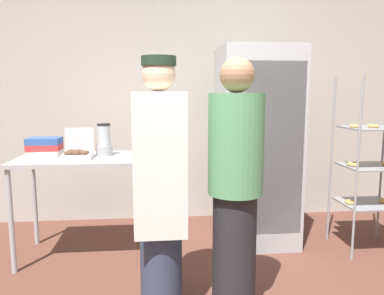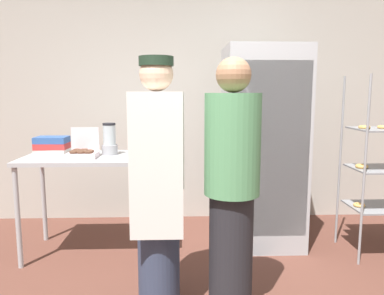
# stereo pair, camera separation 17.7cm
# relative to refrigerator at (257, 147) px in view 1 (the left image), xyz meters

# --- Properties ---
(back_wall) EXTENTS (6.40, 0.12, 2.74)m
(back_wall) POSITION_rel_refrigerator_xyz_m (-0.69, 0.88, 0.40)
(back_wall) COLOR #B7B2A8
(back_wall) RESTS_ON ground_plane
(refrigerator) EXTENTS (0.76, 0.71, 1.94)m
(refrigerator) POSITION_rel_refrigerator_xyz_m (0.00, 0.00, 0.00)
(refrigerator) COLOR #ADAFB5
(refrigerator) RESTS_ON ground_plane
(baking_rack) EXTENTS (0.57, 0.51, 1.66)m
(baking_rack) POSITION_rel_refrigerator_xyz_m (1.04, -0.28, -0.15)
(baking_rack) COLOR #93969B
(baking_rack) RESTS_ON ground_plane
(prep_counter) EXTENTS (1.21, 0.70, 0.93)m
(prep_counter) POSITION_rel_refrigerator_xyz_m (-1.64, -0.17, -0.15)
(prep_counter) COLOR #ADAFB5
(prep_counter) RESTS_ON ground_plane
(donut_box) EXTENTS (0.26, 0.22, 0.26)m
(donut_box) POSITION_rel_refrigerator_xyz_m (-1.69, -0.27, 0.01)
(donut_box) COLOR silver
(donut_box) RESTS_ON prep_counter
(blender_pitcher) EXTENTS (0.15, 0.15, 0.30)m
(blender_pitcher) POSITION_rel_refrigerator_xyz_m (-1.47, -0.11, 0.09)
(blender_pitcher) COLOR #99999E
(blender_pitcher) RESTS_ON prep_counter
(binder_stack) EXTENTS (0.30, 0.22, 0.17)m
(binder_stack) POSITION_rel_refrigerator_xyz_m (-2.01, -0.09, 0.04)
(binder_stack) COLOR silver
(binder_stack) RESTS_ON prep_counter
(person_baker) EXTENTS (0.37, 0.39, 1.75)m
(person_baker) POSITION_rel_refrigerator_xyz_m (-0.97, -1.06, -0.06)
(person_baker) COLOR #333D56
(person_baker) RESTS_ON ground_plane
(person_customer) EXTENTS (0.37, 0.37, 1.73)m
(person_customer) POSITION_rel_refrigerator_xyz_m (-0.47, -1.20, -0.09)
(person_customer) COLOR #232328
(person_customer) RESTS_ON ground_plane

